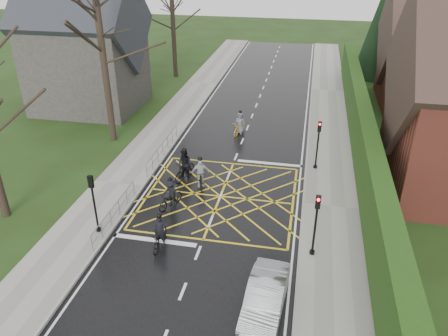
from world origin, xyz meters
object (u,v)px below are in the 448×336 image
(cyclist_back, at_px, (185,167))
(cyclist_front, at_px, (200,176))
(cyclist_lead, at_px, (240,126))
(car, at_px, (265,298))
(cyclist_mid, at_px, (171,196))
(cyclist_rear, at_px, (160,236))

(cyclist_back, height_order, cyclist_front, cyclist_back)
(cyclist_lead, height_order, car, cyclist_lead)
(cyclist_back, xyz_separation_m, cyclist_mid, (0.08, -3.02, -0.13))
(cyclist_back, relative_size, cyclist_lead, 1.09)
(cyclist_rear, xyz_separation_m, cyclist_mid, (-0.54, 3.34, 0.06))
(cyclist_rear, distance_m, car, 6.03)
(cyclist_rear, bearing_deg, cyclist_front, 84.88)
(cyclist_lead, relative_size, car, 0.48)
(cyclist_back, bearing_deg, cyclist_mid, -70.82)
(cyclist_back, relative_size, cyclist_mid, 1.11)
(cyclist_rear, bearing_deg, cyclist_mid, 98.81)
(cyclist_back, xyz_separation_m, cyclist_lead, (2.05, 7.29, -0.15))
(cyclist_lead, bearing_deg, cyclist_back, -91.05)
(cyclist_mid, height_order, cyclist_lead, cyclist_lead)
(cyclist_front, height_order, cyclist_lead, cyclist_front)
(cyclist_front, xyz_separation_m, car, (4.75, -8.72, -0.03))
(cyclist_mid, xyz_separation_m, cyclist_front, (1.01, 2.36, 0.05))
(cyclist_front, bearing_deg, car, -80.95)
(cyclist_mid, height_order, car, cyclist_mid)
(cyclist_front, height_order, car, cyclist_front)
(cyclist_lead, bearing_deg, cyclist_mid, -86.15)
(cyclist_lead, xyz_separation_m, car, (3.79, -16.68, 0.04))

